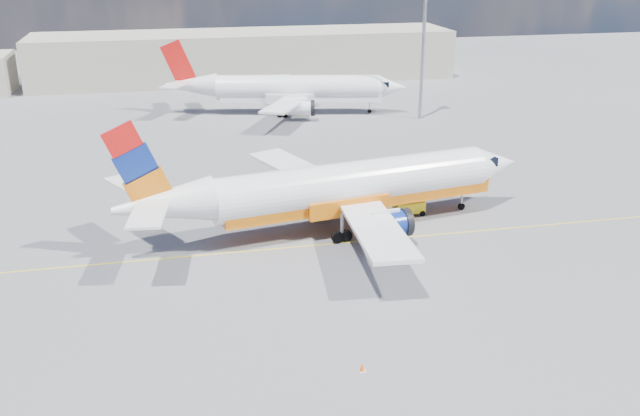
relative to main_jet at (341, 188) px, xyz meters
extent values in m
plane|color=#5B5B5F|center=(-4.55, -5.88, -3.60)|extent=(240.00, 240.00, 0.00)
cube|color=yellow|center=(-4.55, -2.88, -3.59)|extent=(70.00, 0.15, 0.01)
cube|color=#ADA595|center=(0.45, 69.12, 0.40)|extent=(70.00, 14.00, 8.00)
cylinder|color=white|center=(1.10, 0.20, 0.24)|extent=(23.72, 7.74, 3.62)
cone|color=white|center=(14.74, 2.66, 0.24)|extent=(4.84, 4.32, 3.62)
cone|color=white|center=(-14.11, -2.55, 0.61)|extent=(7.95, 4.71, 3.44)
cube|color=black|center=(13.27, 2.40, 0.83)|extent=(2.22, 2.73, 0.75)
cube|color=orange|center=(1.63, 0.29, -0.98)|extent=(23.60, 7.11, 1.28)
cube|color=white|center=(-1.80, 7.26, -0.72)|extent=(8.36, 13.06, 0.86)
cube|color=white|center=(0.86, -7.43, -0.72)|extent=(4.24, 12.99, 0.86)
cylinder|color=navy|center=(0.77, 5.01, -1.73)|extent=(4.14, 2.68, 2.02)
cylinder|color=navy|center=(2.48, -4.43, -1.73)|extent=(4.14, 2.68, 2.02)
cylinder|color=black|center=(2.45, 5.32, -1.73)|extent=(0.92, 2.30, 2.24)
cylinder|color=black|center=(4.16, -4.12, -1.73)|extent=(0.92, 2.30, 2.24)
cube|color=orange|center=(-15.68, -2.83, 3.87)|extent=(4.98, 1.20, 6.65)
cube|color=white|center=(-16.29, 0.52, 1.31)|extent=(4.59, 5.80, 0.19)
cube|color=white|center=(-15.07, -6.19, 1.31)|extent=(3.04, 5.60, 0.19)
cylinder|color=#94949B|center=(11.59, 2.09, -2.26)|extent=(0.22, 0.22, 2.24)
cylinder|color=black|center=(11.59, 2.09, -3.30)|extent=(0.63, 0.36, 0.60)
cylinder|color=black|center=(-1.45, 2.34, -3.12)|extent=(1.02, 0.57, 0.96)
cylinder|color=black|center=(-0.54, -2.70, -3.12)|extent=(1.02, 0.57, 0.96)
cylinder|color=white|center=(4.32, 42.06, -0.01)|extent=(22.15, 7.74, 3.39)
cone|color=white|center=(17.00, 39.45, -0.01)|extent=(4.59, 4.12, 3.39)
cone|color=white|center=(-9.83, 44.98, 0.34)|extent=(7.48, 4.56, 3.22)
cube|color=black|center=(15.63, 39.73, 0.54)|extent=(2.12, 2.59, 0.70)
cube|color=white|center=(4.80, 41.96, -1.15)|extent=(22.03, 7.16, 1.20)
cube|color=white|center=(4.26, 49.19, -0.91)|extent=(3.68, 12.08, 0.80)
cube|color=white|center=(1.45, 35.53, -0.91)|extent=(8.05, 12.16, 0.80)
cylinder|color=white|center=(5.71, 46.35, -1.85)|extent=(3.89, 2.58, 1.89)
cylinder|color=white|center=(3.90, 37.57, -1.85)|extent=(3.89, 2.58, 1.89)
cylinder|color=black|center=(7.27, 46.03, -1.85)|extent=(0.91, 2.15, 2.09)
cylinder|color=black|center=(5.46, 37.25, -1.85)|extent=(0.91, 2.15, 2.09)
cube|color=red|center=(-11.29, 45.28, 3.38)|extent=(4.64, 1.24, 6.22)
cube|color=white|center=(-10.65, 48.40, 0.99)|extent=(2.73, 5.19, 0.18)
cube|color=white|center=(-11.94, 42.16, 0.99)|extent=(4.37, 5.41, 0.18)
cylinder|color=#94949B|center=(14.07, 40.05, -2.35)|extent=(0.21, 0.21, 2.09)
cylinder|color=black|center=(14.07, 40.05, -3.32)|extent=(0.59, 0.35, 0.56)
cylinder|color=black|center=(2.85, 44.80, -3.15)|extent=(0.95, 0.55, 0.90)
cylinder|color=black|center=(1.88, 40.12, -3.15)|extent=(0.95, 0.55, 0.90)
cylinder|color=black|center=(5.59, 2.55, -3.35)|extent=(0.51, 0.23, 0.49)
cylinder|color=black|center=(5.69, 1.17, -3.35)|extent=(0.51, 0.23, 0.49)
cylinder|color=black|center=(7.57, 2.69, -3.35)|extent=(0.51, 0.23, 0.49)
cylinder|color=black|center=(7.66, 1.31, -3.35)|extent=(0.51, 0.23, 0.49)
cube|color=yellow|center=(6.63, 1.93, -2.85)|extent=(2.66, 1.56, 0.99)
cube|color=black|center=(6.13, 1.89, -2.06)|extent=(1.27, 1.27, 0.59)
cube|color=white|center=(-3.78, -20.47, -3.58)|extent=(0.36, 0.36, 0.04)
cone|color=#FF5D0A|center=(-3.78, -20.47, -3.32)|extent=(0.31, 0.31, 0.47)
cylinder|color=#94949B|center=(19.77, 35.60, 6.80)|extent=(0.46, 0.46, 20.78)
camera|label=1|loc=(-13.31, -52.98, 18.84)|focal=40.00mm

